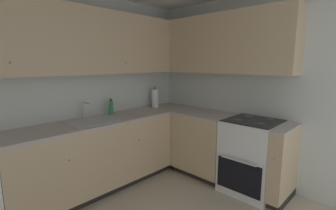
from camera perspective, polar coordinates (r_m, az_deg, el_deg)
The scene contains 13 objects.
wall_back at distance 3.15m, azimuth -27.07°, elevation 2.19°, with size 4.22×0.05×2.47m, color silver.
wall_right at distance 3.41m, azimuth 19.57°, elevation 3.20°, with size 0.05×3.19×2.47m, color silver.
lower_cabinets_back at distance 3.22m, azimuth -16.80°, elevation -11.70°, with size 2.08×0.62×0.87m.
countertop_back at distance 3.08m, azimuth -17.22°, elevation -3.97°, with size 3.28×0.60×0.04m, color #B7A89E.
lower_cabinets_right at distance 3.49m, azimuth 10.88°, elevation -9.76°, with size 0.62×1.57×0.87m.
countertop_right at distance 3.36m, azimuth 11.09°, elevation -2.58°, with size 0.60×1.57×0.03m.
oven_range at distance 3.25m, azimuth 19.14°, elevation -11.18°, with size 0.68×0.62×1.05m.
upper_cabinets_back at distance 3.06m, azimuth -22.16°, elevation 13.90°, with size 2.96×0.34×0.78m.
upper_cabinets_right at distance 3.47m, azimuth 11.31°, elevation 13.85°, with size 0.32×2.11×0.78m.
sink at distance 3.06m, azimuth -17.06°, elevation -4.50°, with size 0.60×0.40×0.10m.
faucet at distance 3.21m, azimuth -18.95°, elevation -0.84°, with size 0.07×0.16×0.22m.
soap_bottle at distance 3.40m, azimuth -13.30°, elevation -0.56°, with size 0.06×0.06×0.22m.
paper_towel_roll at distance 3.86m, azimuth -3.10°, elevation 1.60°, with size 0.11×0.11×0.34m.
Camera 1 is at (-1.01, -1.39, 1.59)m, focal length 25.81 mm.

